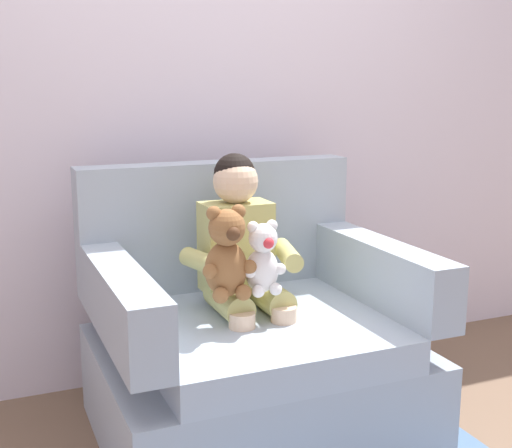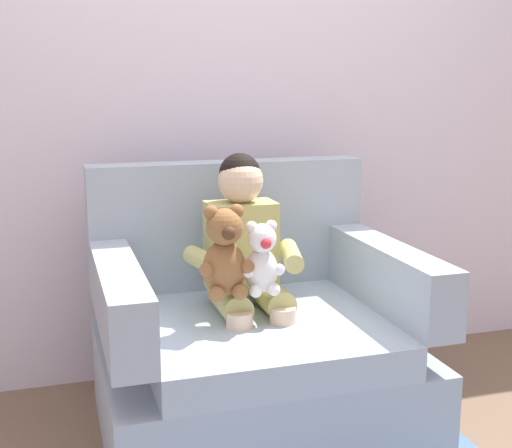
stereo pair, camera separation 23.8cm
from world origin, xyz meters
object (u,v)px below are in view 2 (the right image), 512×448
(armchair, at_px, (253,349))
(plush_brown, at_px, (225,254))
(seated_child, at_px, (246,254))
(plush_white, at_px, (262,260))

(armchair, relative_size, plush_brown, 3.51)
(seated_child, distance_m, plush_brown, 0.22)
(armchair, xyz_separation_m, plush_brown, (-0.14, -0.13, 0.41))
(plush_brown, bearing_deg, armchair, 41.18)
(armchair, bearing_deg, seated_child, 113.38)
(seated_child, height_order, plush_brown, seated_child)
(seated_child, height_order, plush_white, seated_child)
(plush_brown, bearing_deg, plush_white, -2.00)
(armchair, relative_size, plush_white, 4.36)
(plush_white, height_order, plush_brown, plush_brown)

